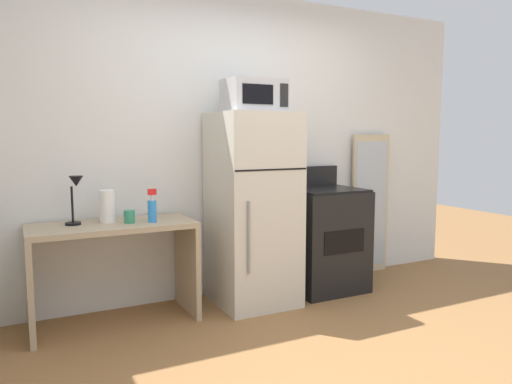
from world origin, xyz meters
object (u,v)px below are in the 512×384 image
leaning_mirror (370,204)px  microwave (254,96)px  oven_range (324,238)px  coffee_mug (129,217)px  paper_towel_roll (107,206)px  refrigerator (253,209)px  desk (113,253)px  desk_lamp (75,192)px  spray_bottle (152,209)px

leaning_mirror → microwave: bearing=-168.3°
oven_range → coffee_mug: bearing=-179.6°
paper_towel_roll → refrigerator: 1.15m
desk → oven_range: 1.85m
coffee_mug → desk_lamp: bearing=165.7°
spray_bottle → leaning_mirror: size_ratio=0.18×
desk_lamp → microwave: bearing=-5.4°
desk → microwave: microwave is taller
coffee_mug → microwave: size_ratio=0.21×
paper_towel_roll → oven_range: (1.87, -0.09, -0.40)m
spray_bottle → desk_lamp: bearing=165.6°
microwave → leaning_mirror: size_ratio=0.33×
desk → paper_towel_roll: bearing=107.9°
spray_bottle → paper_towel_roll: spray_bottle is taller
microwave → paper_towel_roll: bearing=173.0°
coffee_mug → spray_bottle: bearing=-14.5°
paper_towel_roll → microwave: size_ratio=0.52×
desk_lamp → refrigerator: refrigerator is taller
coffee_mug → oven_range: size_ratio=0.09×
desk → coffee_mug: 0.30m
microwave → desk: bearing=176.0°
coffee_mug → refrigerator: size_ratio=0.06×
microwave → oven_range: microwave is taller
paper_towel_roll → refrigerator: bearing=-5.9°
paper_towel_roll → microwave: bearing=-7.0°
microwave → refrigerator: bearing=90.3°
paper_towel_roll → leaning_mirror: bearing=3.6°
leaning_mirror → refrigerator: bearing=-169.1°
spray_bottle → leaning_mirror: leaning_mirror is taller
desk → leaning_mirror: (2.59, 0.22, 0.18)m
desk → coffee_mug: bearing=-19.5°
desk_lamp → leaning_mirror: bearing=3.6°
microwave → oven_range: 1.43m
desk → desk_lamp: bearing=168.3°
desk_lamp → paper_towel_roll: 0.25m
desk_lamp → spray_bottle: size_ratio=1.42×
desk → coffee_mug: size_ratio=12.36×
spray_bottle → microwave: 1.20m
desk_lamp → leaning_mirror: (2.83, 0.18, -0.29)m
spray_bottle → oven_range: bearing=1.9°
desk_lamp → microwave: 1.54m
coffee_mug → oven_range: bearing=0.4°
desk → microwave: (1.12, -0.08, 1.18)m
desk_lamp → coffee_mug: bearing=-14.3°
desk_lamp → refrigerator: bearing=-4.5°
coffee_mug → refrigerator: 1.00m
refrigerator → leaning_mirror: size_ratio=1.12×
refrigerator → leaning_mirror: (1.47, 0.28, -0.09)m
desk_lamp → oven_range: (2.09, -0.08, -0.52)m
desk_lamp → oven_range: desk_lamp is taller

